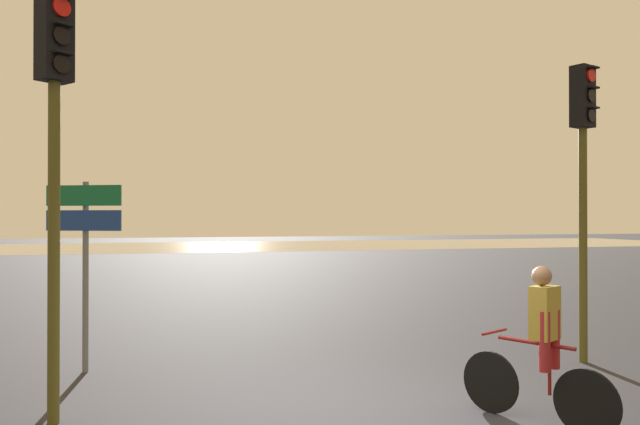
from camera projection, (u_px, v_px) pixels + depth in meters
name	position (u px, v px, depth m)	size (l,w,h in m)	color
ground_plane	(397.00, 420.00, 6.48)	(120.00, 120.00, 0.00)	#28282D
water_strip	(190.00, 246.00, 44.61)	(80.00, 16.00, 0.01)	#9E937F
traffic_light_near_left	(55.00, 125.00, 6.41)	(0.41, 0.42, 4.41)	#4C4719
traffic_light_near_right	(583.00, 156.00, 9.10)	(0.39, 0.41, 4.33)	#4C4719
direction_sign_post	(84.00, 241.00, 8.49)	(1.01, 0.49, 2.60)	slate
cyclist	(541.00, 345.00, 6.31)	(0.85, 1.53, 1.62)	black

